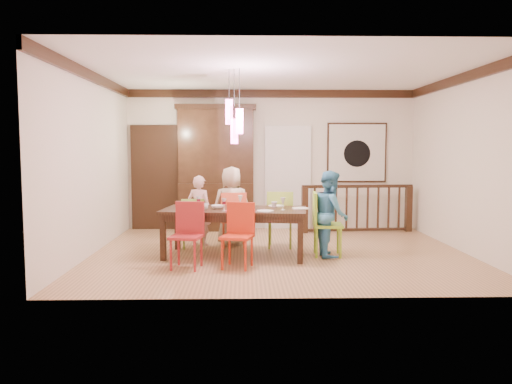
{
  "coord_description": "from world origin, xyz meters",
  "views": [
    {
      "loc": [
        -0.57,
        -7.99,
        1.69
      ],
      "look_at": [
        -0.38,
        0.09,
        0.98
      ],
      "focal_mm": 35.0,
      "sensor_mm": 36.0,
      "label": 1
    }
  ],
  "objects_px": {
    "dining_table": "(235,214)",
    "china_hutch": "(216,168)",
    "chair_far_left": "(193,219)",
    "balustrade": "(357,207)",
    "person_end_right": "(331,214)",
    "person_far_mid": "(232,206)",
    "chair_end_right": "(328,220)",
    "person_far_left": "(199,210)"
  },
  "relations": [
    {
      "from": "china_hutch",
      "to": "balustrade",
      "type": "relative_size",
      "value": 1.13
    },
    {
      "from": "china_hutch",
      "to": "person_far_left",
      "type": "relative_size",
      "value": 2.11
    },
    {
      "from": "chair_end_right",
      "to": "person_end_right",
      "type": "xyz_separation_m",
      "value": [
        0.04,
        -0.03,
        0.1
      ]
    },
    {
      "from": "chair_end_right",
      "to": "person_far_left",
      "type": "height_order",
      "value": "person_far_left"
    },
    {
      "from": "dining_table",
      "to": "person_far_left",
      "type": "distance_m",
      "value": 1.11
    },
    {
      "from": "chair_end_right",
      "to": "person_far_left",
      "type": "distance_m",
      "value": 2.28
    },
    {
      "from": "person_far_left",
      "to": "person_far_mid",
      "type": "height_order",
      "value": "person_far_mid"
    },
    {
      "from": "chair_far_left",
      "to": "balustrade",
      "type": "bearing_deg",
      "value": -161.22
    },
    {
      "from": "person_end_right",
      "to": "dining_table",
      "type": "bearing_deg",
      "value": 87.4
    },
    {
      "from": "china_hutch",
      "to": "chair_end_right",
      "type": "bearing_deg",
      "value": -53.64
    },
    {
      "from": "balustrade",
      "to": "chair_end_right",
      "type": "bearing_deg",
      "value": -117.38
    },
    {
      "from": "chair_end_right",
      "to": "person_end_right",
      "type": "distance_m",
      "value": 0.11
    },
    {
      "from": "balustrade",
      "to": "chair_far_left",
      "type": "bearing_deg",
      "value": -158.21
    },
    {
      "from": "dining_table",
      "to": "person_end_right",
      "type": "xyz_separation_m",
      "value": [
        1.5,
        -0.03,
        0.0
      ]
    },
    {
      "from": "china_hutch",
      "to": "person_far_mid",
      "type": "bearing_deg",
      "value": -77.96
    },
    {
      "from": "dining_table",
      "to": "china_hutch",
      "type": "xyz_separation_m",
      "value": [
        -0.43,
        2.56,
        0.62
      ]
    },
    {
      "from": "china_hutch",
      "to": "person_far_left",
      "type": "distance_m",
      "value": 1.8
    },
    {
      "from": "person_far_mid",
      "to": "chair_far_left",
      "type": "bearing_deg",
      "value": 4.01
    },
    {
      "from": "chair_end_right",
      "to": "person_far_mid",
      "type": "bearing_deg",
      "value": 64.04
    },
    {
      "from": "balustrade",
      "to": "person_end_right",
      "type": "height_order",
      "value": "person_end_right"
    },
    {
      "from": "person_end_right",
      "to": "chair_far_left",
      "type": "bearing_deg",
      "value": 70.46
    },
    {
      "from": "person_far_mid",
      "to": "dining_table",
      "type": "bearing_deg",
      "value": 82.47
    },
    {
      "from": "balustrade",
      "to": "person_far_left",
      "type": "xyz_separation_m",
      "value": [
        -3.06,
        -1.31,
        0.11
      ]
    },
    {
      "from": "chair_end_right",
      "to": "person_far_mid",
      "type": "height_order",
      "value": "person_far_mid"
    },
    {
      "from": "chair_far_left",
      "to": "balustrade",
      "type": "height_order",
      "value": "balustrade"
    },
    {
      "from": "dining_table",
      "to": "balustrade",
      "type": "bearing_deg",
      "value": 49.37
    },
    {
      "from": "chair_far_left",
      "to": "person_end_right",
      "type": "xyz_separation_m",
      "value": [
        2.23,
        -0.73,
        0.19
      ]
    },
    {
      "from": "chair_end_right",
      "to": "balustrade",
      "type": "relative_size",
      "value": 0.44
    },
    {
      "from": "chair_far_left",
      "to": "dining_table",
      "type": "bearing_deg",
      "value": 129.29
    },
    {
      "from": "dining_table",
      "to": "person_far_mid",
      "type": "bearing_deg",
      "value": 101.6
    },
    {
      "from": "person_far_mid",
      "to": "china_hutch",
      "type": "bearing_deg",
      "value": -90.01
    },
    {
      "from": "china_hutch",
      "to": "person_far_left",
      "type": "bearing_deg",
      "value": -97.13
    },
    {
      "from": "dining_table",
      "to": "chair_far_left",
      "type": "height_order",
      "value": "chair_far_left"
    },
    {
      "from": "chair_end_right",
      "to": "person_end_right",
      "type": "relative_size",
      "value": 0.74
    },
    {
      "from": "dining_table",
      "to": "china_hutch",
      "type": "height_order",
      "value": "china_hutch"
    },
    {
      "from": "china_hutch",
      "to": "person_far_mid",
      "type": "relative_size",
      "value": 1.87
    },
    {
      "from": "dining_table",
      "to": "person_end_right",
      "type": "height_order",
      "value": "person_end_right"
    },
    {
      "from": "china_hutch",
      "to": "chair_far_left",
      "type": "bearing_deg",
      "value": -99.2
    },
    {
      "from": "chair_end_right",
      "to": "china_hutch",
      "type": "xyz_separation_m",
      "value": [
        -1.89,
        2.56,
        0.72
      ]
    },
    {
      "from": "person_far_left",
      "to": "person_far_mid",
      "type": "bearing_deg",
      "value": -159.73
    },
    {
      "from": "chair_far_left",
      "to": "china_hutch",
      "type": "bearing_deg",
      "value": -105.99
    },
    {
      "from": "balustrade",
      "to": "person_end_right",
      "type": "xyz_separation_m",
      "value": [
        -0.93,
        -2.24,
        0.17
      ]
    }
  ]
}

